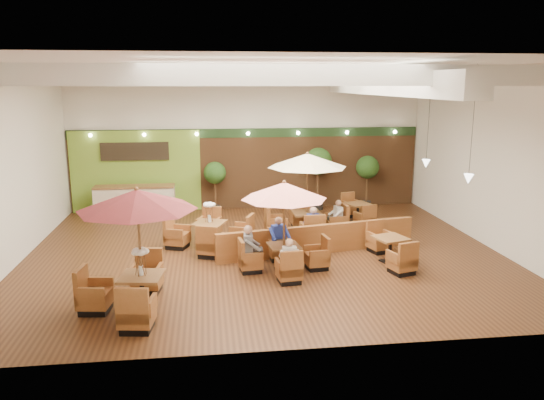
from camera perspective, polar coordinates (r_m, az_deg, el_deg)
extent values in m
plane|color=#381E0F|center=(16.04, -0.85, -5.65)|extent=(14.00, 14.00, 0.00)
cube|color=silver|center=(21.33, -2.66, 6.43)|extent=(14.00, 0.04, 5.50)
cube|color=silver|center=(9.56, 3.07, -1.07)|extent=(14.00, 0.04, 5.50)
cube|color=silver|center=(16.22, -26.33, 3.24)|extent=(0.04, 12.00, 5.50)
cube|color=silver|center=(17.60, 22.48, 4.22)|extent=(0.04, 12.00, 5.50)
cube|color=white|center=(15.25, -0.91, 14.39)|extent=(14.00, 12.00, 0.04)
cube|color=brown|center=(21.42, -2.61, 3.35)|extent=(13.90, 0.10, 3.20)
cube|color=#1E3819|center=(21.23, -2.65, 7.22)|extent=(13.90, 0.12, 0.35)
cube|color=olive|center=(21.48, -14.40, 3.00)|extent=(5.00, 0.08, 3.20)
cube|color=black|center=(21.29, -14.54, 5.09)|extent=(2.60, 0.08, 0.70)
cube|color=white|center=(16.01, 11.94, 12.07)|extent=(0.60, 11.00, 0.60)
cube|color=white|center=(11.28, 1.37, 13.30)|extent=(13.60, 0.12, 0.45)
cube|color=white|center=(13.95, -0.31, 13.14)|extent=(13.60, 0.12, 0.45)
cube|color=white|center=(16.54, -1.41, 13.03)|extent=(13.60, 0.12, 0.45)
cube|color=white|center=(19.22, -2.24, 12.94)|extent=(13.60, 0.12, 0.45)
cylinder|color=black|center=(16.03, 20.81, 7.78)|extent=(0.01, 0.01, 3.20)
cone|color=white|center=(16.22, 20.38, 2.15)|extent=(0.28, 0.28, 0.28)
cylinder|color=black|center=(18.74, 16.53, 8.63)|extent=(0.01, 0.01, 3.20)
cone|color=white|center=(18.90, 16.23, 3.79)|extent=(0.28, 0.28, 0.28)
sphere|color=#FFEAC6|center=(21.38, -18.95, 6.60)|extent=(0.14, 0.14, 0.14)
sphere|color=#FFEAC6|center=(21.07, -13.59, 6.84)|extent=(0.14, 0.14, 0.14)
sphere|color=#FFEAC6|center=(20.94, -8.10, 7.03)|extent=(0.14, 0.14, 0.14)
sphere|color=#FFEAC6|center=(21.01, -2.60, 7.16)|extent=(0.14, 0.14, 0.14)
sphere|color=#FFEAC6|center=(21.26, 2.83, 7.22)|extent=(0.14, 0.14, 0.14)
sphere|color=#FFEAC6|center=(21.69, 8.08, 7.22)|extent=(0.14, 0.14, 0.14)
sphere|color=#FFEAC6|center=(22.30, 13.08, 7.16)|extent=(0.14, 0.14, 0.14)
cube|color=beige|center=(20.91, -14.50, -0.19)|extent=(3.00, 0.70, 1.10)
cube|color=brown|center=(20.79, -14.59, 1.42)|extent=(3.00, 0.75, 0.06)
cube|color=brown|center=(15.90, 5.02, -4.22)|extent=(6.19, 1.42, 0.87)
cube|color=brown|center=(12.25, -13.87, -7.99)|extent=(1.04, 1.04, 0.07)
cylinder|color=black|center=(12.38, -13.78, -9.64)|extent=(0.11, 0.11, 0.72)
cube|color=black|center=(12.53, -13.69, -11.26)|extent=(0.55, 0.55, 0.04)
cube|color=brown|center=(11.47, -14.34, -11.92)|extent=(0.76, 0.76, 0.35)
cube|color=brown|center=(11.08, -14.40, -10.98)|extent=(0.68, 0.20, 0.76)
cube|color=brown|center=(11.47, -15.94, -10.84)|extent=(0.17, 0.60, 0.30)
cube|color=brown|center=(11.31, -12.82, -11.00)|extent=(0.17, 0.60, 0.30)
cube|color=black|center=(11.57, -14.27, -13.05)|extent=(0.67, 0.67, 0.15)
cube|color=brown|center=(13.36, -13.27, -8.29)|extent=(0.76, 0.76, 0.35)
cube|color=brown|center=(13.52, -13.38, -6.58)|extent=(0.68, 0.20, 0.76)
cube|color=brown|center=(13.22, -11.98, -7.46)|extent=(0.17, 0.60, 0.30)
cube|color=brown|center=(13.37, -14.64, -7.37)|extent=(0.17, 0.60, 0.30)
cube|color=black|center=(13.45, -13.22, -9.29)|extent=(0.67, 0.67, 0.15)
cube|color=brown|center=(12.58, -18.50, -9.96)|extent=(0.76, 0.76, 0.35)
cube|color=brown|center=(12.44, -17.30, -8.51)|extent=(0.20, 0.68, 0.76)
cube|color=brown|center=(12.77, -18.11, -8.53)|extent=(0.60, 0.17, 0.30)
cube|color=brown|center=(12.22, -19.05, -9.57)|extent=(0.60, 0.17, 0.30)
cube|color=black|center=(12.67, -18.42, -11.01)|extent=(0.67, 0.67, 0.15)
cylinder|color=brown|center=(12.06, -14.01, -5.43)|extent=(0.06, 0.06, 2.72)
cone|color=maroon|center=(11.76, -14.31, 0.05)|extent=(2.61, 2.61, 0.45)
sphere|color=brown|center=(11.71, -14.37, 1.14)|extent=(0.10, 0.10, 0.10)
cylinder|color=silver|center=(12.20, -13.90, -7.36)|extent=(0.10, 0.10, 0.22)
cube|color=brown|center=(14.35, 1.29, -4.97)|extent=(0.90, 0.90, 0.06)
cylinder|color=black|center=(14.45, 1.28, -6.23)|extent=(0.10, 0.10, 0.63)
cube|color=black|center=(14.56, 1.28, -7.48)|extent=(0.47, 0.47, 0.04)
cube|color=brown|center=(13.62, 1.85, -7.72)|extent=(0.65, 0.65, 0.31)
cube|color=brown|center=(13.29, 1.91, -6.92)|extent=(0.60, 0.16, 0.67)
cube|color=brown|center=(13.49, 0.70, -7.05)|extent=(0.13, 0.53, 0.27)
cube|color=brown|center=(13.63, 2.99, -6.86)|extent=(0.13, 0.53, 0.27)
cube|color=black|center=(13.70, 1.84, -8.58)|extent=(0.58, 0.58, 0.13)
cube|color=brown|center=(15.33, 0.78, -5.39)|extent=(0.65, 0.65, 0.31)
cube|color=brown|center=(15.48, 0.76, -4.10)|extent=(0.60, 0.16, 0.67)
cube|color=brown|center=(15.34, 1.79, -4.63)|extent=(0.13, 0.53, 0.27)
cube|color=brown|center=(15.21, -0.23, -4.78)|extent=(0.13, 0.53, 0.27)
cube|color=black|center=(15.40, 0.78, -6.17)|extent=(0.58, 0.58, 0.13)
cube|color=brown|center=(14.37, -2.33, -6.63)|extent=(0.65, 0.65, 0.31)
cube|color=brown|center=(14.28, -1.34, -5.54)|extent=(0.16, 0.60, 0.67)
cube|color=brown|center=(14.57, -2.55, -5.57)|extent=(0.53, 0.13, 0.27)
cube|color=brown|center=(14.05, -2.12, -6.25)|extent=(0.53, 0.13, 0.27)
cube|color=black|center=(14.45, -2.32, -7.45)|extent=(0.58, 0.58, 0.13)
cube|color=brown|center=(14.63, 4.83, -6.32)|extent=(0.65, 0.65, 0.31)
cube|color=brown|center=(14.51, 3.87, -5.26)|extent=(0.16, 0.60, 0.67)
cube|color=brown|center=(14.32, 5.19, -5.94)|extent=(0.53, 0.13, 0.27)
cube|color=brown|center=(14.82, 4.51, -5.28)|extent=(0.53, 0.13, 0.27)
cube|color=black|center=(14.70, 4.81, -7.13)|extent=(0.58, 0.58, 0.13)
cylinder|color=brown|center=(14.20, 1.30, -3.01)|extent=(0.06, 0.06, 2.39)
cone|color=#E97C70|center=(13.97, 1.32, 1.01)|extent=(2.30, 2.30, 0.45)
sphere|color=brown|center=(13.92, 1.32, 1.94)|extent=(0.10, 0.10, 0.10)
cube|color=brown|center=(17.60, 3.74, -1.38)|extent=(0.96, 0.96, 0.07)
cylinder|color=black|center=(17.69, 3.72, -2.58)|extent=(0.11, 0.11, 0.72)
cube|color=black|center=(17.80, 3.70, -3.76)|extent=(0.51, 0.51, 0.04)
cube|color=brown|center=(16.74, 4.38, -3.74)|extent=(0.70, 0.70, 0.35)
cube|color=brown|center=(16.38, 4.56, -2.92)|extent=(0.68, 0.13, 0.76)
cube|color=brown|center=(16.61, 3.33, -3.07)|extent=(0.11, 0.60, 0.30)
cube|color=brown|center=(16.76, 5.44, -2.97)|extent=(0.11, 0.60, 0.30)
cube|color=black|center=(16.81, 4.37, -4.56)|extent=(0.62, 0.62, 0.15)
cube|color=brown|center=(18.69, 3.13, -1.99)|extent=(0.70, 0.70, 0.35)
cube|color=brown|center=(18.89, 3.02, -0.82)|extent=(0.68, 0.13, 0.76)
cube|color=brown|center=(18.71, 4.08, -1.31)|extent=(0.11, 0.60, 0.30)
cube|color=brown|center=(18.58, 2.18, -1.38)|extent=(0.11, 0.60, 0.30)
cube|color=black|center=(18.76, 3.12, -2.73)|extent=(0.62, 0.62, 0.15)
cube|color=brown|center=(17.55, 0.40, -2.93)|extent=(0.70, 0.70, 0.35)
cube|color=brown|center=(17.50, 1.33, -1.88)|extent=(0.13, 0.68, 0.76)
cube|color=brown|center=(17.80, 0.24, -1.99)|extent=(0.60, 0.11, 0.30)
cube|color=brown|center=(17.20, 0.58, -2.51)|extent=(0.60, 0.11, 0.30)
cube|color=black|center=(17.62, 0.40, -3.72)|extent=(0.62, 0.62, 0.15)
cube|color=brown|center=(17.93, 6.96, -2.69)|extent=(0.70, 0.70, 0.35)
cube|color=brown|center=(17.79, 6.10, -1.71)|extent=(0.13, 0.68, 0.76)
cube|color=brown|center=(17.58, 7.26, -2.28)|extent=(0.60, 0.11, 0.30)
cube|color=brown|center=(18.17, 6.71, -1.78)|extent=(0.60, 0.11, 0.30)
cube|color=black|center=(18.00, 6.94, -3.46)|extent=(0.62, 0.62, 0.15)
cylinder|color=brown|center=(17.47, 3.77, 0.45)|extent=(0.06, 0.06, 2.72)
cone|color=beige|center=(17.26, 3.82, 4.28)|extent=(2.61, 2.61, 0.45)
sphere|color=brown|center=(17.23, 3.83, 5.03)|extent=(0.10, 0.10, 0.10)
cube|color=brown|center=(16.49, -6.73, -2.48)|extent=(1.15, 1.15, 0.06)
cylinder|color=black|center=(16.59, -6.70, -3.71)|extent=(0.11, 0.11, 0.69)
cube|color=black|center=(16.69, -6.67, -4.93)|extent=(0.61, 0.61, 0.04)
cube|color=brown|center=(15.65, -6.66, -4.98)|extent=(0.84, 0.84, 0.34)
cube|color=brown|center=(15.32, -6.31, -4.13)|extent=(0.65, 0.33, 0.74)
cube|color=brown|center=(15.70, -7.72, -4.16)|extent=(0.28, 0.57, 0.29)
cube|color=brown|center=(15.49, -5.61, -4.33)|extent=(0.28, 0.57, 0.29)
cube|color=black|center=(15.73, -6.63, -5.83)|extent=(0.75, 0.75, 0.15)
cube|color=brown|center=(17.57, -6.73, -3.04)|extent=(0.84, 0.84, 0.34)
cube|color=brown|center=(17.74, -7.08, -1.85)|extent=(0.65, 0.33, 0.74)
cube|color=brown|center=(17.42, -5.80, -2.44)|extent=(0.28, 0.57, 0.29)
cube|color=brown|center=(17.62, -7.68, -2.31)|extent=(0.28, 0.57, 0.29)
cube|color=black|center=(17.64, -6.71, -3.80)|extent=(0.75, 0.75, 0.15)
cube|color=brown|center=(16.64, -10.15, -4.04)|extent=(0.84, 0.84, 0.34)
cube|color=brown|center=(16.63, -9.29, -2.88)|extent=(0.33, 0.65, 0.74)
cube|color=brown|center=(16.85, -9.76, -3.07)|extent=(0.57, 0.28, 0.29)
cube|color=brown|center=(16.31, -10.60, -3.62)|extent=(0.57, 0.28, 0.29)
cube|color=black|center=(16.71, -10.12, -4.84)|extent=(0.75, 0.75, 0.15)
cube|color=brown|center=(16.64, -3.24, -3.85)|extent=(0.84, 0.84, 0.34)
cube|color=brown|center=(16.45, -4.12, -2.92)|extent=(0.33, 0.65, 0.74)
cube|color=brown|center=(16.30, -3.56, -3.44)|extent=(0.57, 0.28, 0.29)
cube|color=brown|center=(16.87, -2.95, -2.89)|extent=(0.57, 0.28, 0.29)
cube|color=black|center=(16.71, -3.23, -4.65)|extent=(0.75, 0.75, 0.15)
cylinder|color=silver|center=(16.45, -6.75, -2.01)|extent=(0.10, 0.10, 0.22)
cube|color=brown|center=(15.35, 12.64, -4.03)|extent=(1.04, 1.04, 0.06)
cylinder|color=black|center=(15.45, 12.58, -5.25)|extent=(0.10, 0.10, 0.65)
cube|color=black|center=(15.56, 12.52, -6.46)|extent=(0.55, 0.55, 0.04)
cube|color=brown|center=(14.64, 13.79, -6.59)|extent=(0.76, 0.76, 0.31)
cube|color=brown|center=(14.31, 13.92, -5.81)|extent=(0.61, 0.27, 0.69)
cube|color=brown|center=(14.42, 12.92, -6.03)|extent=(0.23, 0.54, 0.28)
cube|color=brown|center=(14.75, 14.71, -5.70)|extent=(0.23, 0.54, 0.28)
cube|color=black|center=(14.72, 13.74, -7.43)|extent=(0.67, 0.67, 0.14)
cube|color=brown|center=(16.31, 11.47, -4.51)|extent=(0.76, 0.76, 0.31)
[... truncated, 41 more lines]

